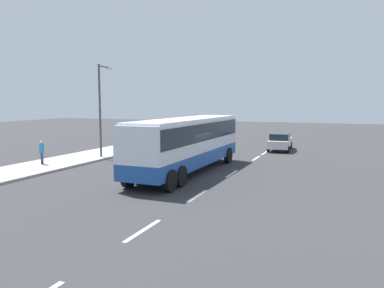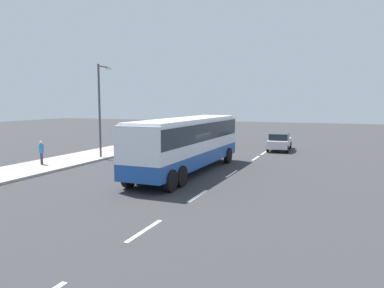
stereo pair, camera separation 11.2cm
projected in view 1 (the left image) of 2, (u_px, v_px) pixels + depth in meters
ground_plane at (187, 175)px, 22.64m from camera, size 120.00×120.00×0.00m
sidewalk_curb at (56, 163)px, 26.31m from camera, size 80.00×4.00×0.15m
lane_centreline at (231, 174)px, 22.71m from camera, size 33.02×0.16×0.01m
coach_bus at (188, 139)px, 22.98m from camera, size 12.16×2.84×3.35m
car_yellow_taxi at (202, 140)px, 35.99m from camera, size 4.22×2.25×1.35m
car_silver_hatch at (280, 141)px, 33.79m from camera, size 4.71×2.06×1.56m
pedestrian_near_curb at (42, 151)px, 25.40m from camera, size 0.32×0.32×1.58m
street_lamp at (101, 104)px, 28.64m from camera, size 1.64×0.24×7.00m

